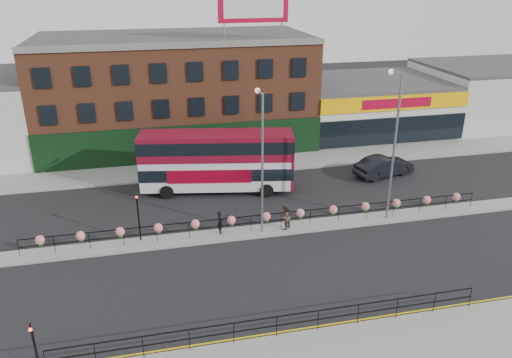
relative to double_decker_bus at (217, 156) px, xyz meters
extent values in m
plane|color=black|center=(2.05, -7.20, -2.86)|extent=(120.00, 120.00, 0.00)
cube|color=gray|center=(2.05, 4.80, -2.78)|extent=(60.00, 4.00, 0.15)
cube|color=gray|center=(2.05, -7.20, -2.78)|extent=(60.00, 1.60, 0.15)
cube|color=gold|center=(2.05, -16.90, -2.85)|extent=(60.00, 0.10, 0.01)
cube|color=gold|center=(2.05, -17.08, -2.85)|extent=(60.00, 0.10, 0.01)
cube|color=brown|center=(-1.95, 12.80, 2.14)|extent=(25.00, 12.00, 10.00)
cube|color=#3F3F42|center=(-1.95, 12.80, 7.29)|extent=(25.00, 12.00, 0.30)
cube|color=black|center=(-1.95, 6.72, -1.16)|extent=(25.00, 0.25, 3.40)
cube|color=silver|center=(18.05, 12.80, -0.36)|extent=(15.00, 12.00, 5.00)
cube|color=#3F3F42|center=(18.05, 12.80, 2.29)|extent=(15.00, 12.00, 0.30)
cube|color=#F4B301|center=(18.05, 6.72, 1.44)|extent=(15.00, 0.25, 1.40)
cube|color=#A00421|center=(18.05, 6.60, 1.44)|extent=(7.00, 0.10, 0.90)
cube|color=black|center=(18.05, 6.72, -1.26)|extent=(15.00, 0.25, 2.60)
cube|color=#B8B9B3|center=(32.80, 12.80, 0.14)|extent=(14.50, 12.00, 6.00)
cube|color=#3F3F42|center=(32.80, 12.80, 3.29)|extent=(14.50, 12.00, 0.30)
cube|color=#A00421|center=(4.55, 7.80, 10.34)|extent=(6.00, 0.25, 3.00)
cube|color=silver|center=(4.55, 7.66, 10.34)|extent=(5.10, 0.04, 2.25)
cylinder|color=gray|center=(2.05, 7.80, 8.14)|extent=(0.12, 0.12, 1.40)
cylinder|color=gray|center=(7.05, 7.80, 8.14)|extent=(0.12, 0.12, 1.40)
cube|color=black|center=(2.05, -7.20, -1.61)|extent=(30.00, 0.05, 0.05)
cube|color=black|center=(2.05, -7.20, -2.10)|extent=(30.00, 0.05, 0.05)
cylinder|color=black|center=(-12.95, -7.20, -2.16)|extent=(0.04, 0.04, 1.10)
cylinder|color=black|center=(-10.95, -7.20, -2.16)|extent=(0.04, 0.04, 1.10)
cylinder|color=black|center=(-8.95, -7.20, -2.16)|extent=(0.04, 0.04, 1.10)
cylinder|color=black|center=(-6.95, -7.20, -2.16)|extent=(0.04, 0.04, 1.10)
cylinder|color=black|center=(-4.95, -7.20, -2.16)|extent=(0.04, 0.04, 1.10)
cylinder|color=black|center=(-2.95, -7.20, -2.16)|extent=(0.04, 0.04, 1.10)
cylinder|color=black|center=(-0.95, -7.20, -2.16)|extent=(0.04, 0.04, 1.10)
cylinder|color=black|center=(1.05, -7.20, -2.16)|extent=(0.04, 0.04, 1.10)
cylinder|color=black|center=(3.05, -7.20, -2.16)|extent=(0.04, 0.04, 1.10)
cylinder|color=black|center=(5.05, -7.20, -2.16)|extent=(0.04, 0.04, 1.10)
cylinder|color=black|center=(7.05, -7.20, -2.16)|extent=(0.04, 0.04, 1.10)
cylinder|color=black|center=(9.05, -7.20, -2.16)|extent=(0.04, 0.04, 1.10)
cylinder|color=black|center=(11.05, -7.20, -2.16)|extent=(0.04, 0.04, 1.10)
cylinder|color=black|center=(13.05, -7.20, -2.16)|extent=(0.04, 0.04, 1.10)
cylinder|color=black|center=(15.05, -7.20, -2.16)|extent=(0.04, 0.04, 1.10)
cylinder|color=black|center=(17.05, -7.20, -2.16)|extent=(0.04, 0.04, 1.10)
sphere|color=#DF7579|center=(-11.70, -7.20, -1.76)|extent=(0.56, 0.56, 0.56)
sphere|color=#1A4D15|center=(-11.70, -7.20, -1.99)|extent=(0.36, 0.36, 0.36)
sphere|color=#DF7579|center=(-9.41, -7.20, -1.76)|extent=(0.56, 0.56, 0.56)
sphere|color=#1A4D15|center=(-9.41, -7.20, -1.99)|extent=(0.36, 0.36, 0.36)
sphere|color=#DF7579|center=(-7.12, -7.20, -1.76)|extent=(0.56, 0.56, 0.56)
sphere|color=#1A4D15|center=(-7.12, -7.20, -1.99)|extent=(0.36, 0.36, 0.36)
sphere|color=#DF7579|center=(-4.83, -7.20, -1.76)|extent=(0.56, 0.56, 0.56)
sphere|color=#1A4D15|center=(-4.83, -7.20, -1.99)|extent=(0.36, 0.36, 0.36)
sphere|color=#DF7579|center=(-2.53, -7.20, -1.76)|extent=(0.56, 0.56, 0.56)
sphere|color=#1A4D15|center=(-2.53, -7.20, -1.99)|extent=(0.36, 0.36, 0.36)
sphere|color=#DF7579|center=(-0.24, -7.20, -1.76)|extent=(0.56, 0.56, 0.56)
sphere|color=#1A4D15|center=(-0.24, -7.20, -1.99)|extent=(0.36, 0.36, 0.36)
sphere|color=#DF7579|center=(2.05, -7.20, -1.76)|extent=(0.56, 0.56, 0.56)
sphere|color=#1A4D15|center=(2.05, -7.20, -1.99)|extent=(0.36, 0.36, 0.36)
sphere|color=#DF7579|center=(4.34, -7.20, -1.76)|extent=(0.56, 0.56, 0.56)
sphere|color=#1A4D15|center=(4.34, -7.20, -1.99)|extent=(0.36, 0.36, 0.36)
sphere|color=#DF7579|center=(6.63, -7.20, -1.76)|extent=(0.56, 0.56, 0.56)
sphere|color=#1A4D15|center=(6.63, -7.20, -1.99)|extent=(0.36, 0.36, 0.36)
sphere|color=#DF7579|center=(8.92, -7.20, -1.76)|extent=(0.56, 0.56, 0.56)
sphere|color=#1A4D15|center=(8.92, -7.20, -1.99)|extent=(0.36, 0.36, 0.36)
sphere|color=#DF7579|center=(11.22, -7.20, -1.76)|extent=(0.56, 0.56, 0.56)
sphere|color=#1A4D15|center=(11.22, -7.20, -1.99)|extent=(0.36, 0.36, 0.36)
sphere|color=#DF7579|center=(13.51, -7.20, -1.76)|extent=(0.56, 0.56, 0.56)
sphere|color=#1A4D15|center=(13.51, -7.20, -1.99)|extent=(0.36, 0.36, 0.36)
sphere|color=#DF7579|center=(15.80, -7.20, -1.76)|extent=(0.56, 0.56, 0.56)
sphere|color=#1A4D15|center=(15.80, -7.20, -1.99)|extent=(0.36, 0.36, 0.36)
cube|color=black|center=(0.05, -17.30, -1.61)|extent=(20.00, 0.05, 0.05)
cube|color=black|center=(0.05, -17.30, -2.10)|extent=(20.00, 0.05, 0.05)
cylinder|color=black|center=(-7.95, -17.30, -2.16)|extent=(0.04, 0.04, 1.10)
cylinder|color=black|center=(-5.95, -17.30, -2.16)|extent=(0.04, 0.04, 1.10)
cylinder|color=black|center=(-3.95, -17.30, -2.16)|extent=(0.04, 0.04, 1.10)
cylinder|color=black|center=(-1.95, -17.30, -2.16)|extent=(0.04, 0.04, 1.10)
cylinder|color=black|center=(0.05, -17.30, -2.16)|extent=(0.04, 0.04, 1.10)
cylinder|color=black|center=(2.05, -17.30, -2.16)|extent=(0.04, 0.04, 1.10)
cylinder|color=black|center=(4.05, -17.30, -2.16)|extent=(0.04, 0.04, 1.10)
cylinder|color=black|center=(6.05, -17.30, -2.16)|extent=(0.04, 0.04, 1.10)
cylinder|color=black|center=(8.05, -17.30, -2.16)|extent=(0.04, 0.04, 1.10)
cylinder|color=black|center=(10.05, -17.30, -2.16)|extent=(0.04, 0.04, 1.10)
cube|color=silver|center=(-0.05, 0.01, -0.37)|extent=(11.68, 4.64, 4.14)
cube|color=maroon|center=(-0.05, 0.01, 0.82)|extent=(11.75, 4.71, 1.87)
cube|color=black|center=(-0.05, 0.01, -1.10)|extent=(11.77, 4.74, 0.93)
cube|color=black|center=(-0.05, 0.01, 0.98)|extent=(11.80, 4.76, 0.93)
cube|color=maroon|center=(-0.05, 0.01, 1.73)|extent=(11.68, 4.64, 0.12)
cube|color=maroon|center=(5.50, -1.03, -0.37)|extent=(0.68, 2.64, 4.14)
cube|color=#A00421|center=(-0.80, -1.19, -1.15)|extent=(6.12, 1.18, 1.04)
cylinder|color=black|center=(-3.95, -0.58, -2.34)|extent=(1.08, 0.50, 1.04)
cylinder|color=black|center=(-3.48, 1.97, -2.34)|extent=(1.08, 0.50, 1.04)
cylinder|color=black|center=(3.38, -1.95, -2.34)|extent=(1.08, 0.50, 1.04)
cylinder|color=black|center=(3.86, 0.60, -2.34)|extent=(1.08, 0.50, 1.04)
imported|color=black|center=(13.86, 0.02, -2.02)|extent=(4.20, 5.95, 1.68)
imported|color=black|center=(-0.92, -6.93, -1.94)|extent=(0.56, 0.37, 1.54)
imported|color=#4A3830|center=(3.26, -7.36, -1.83)|extent=(1.50, 1.50, 1.76)
cylinder|color=gray|center=(1.73, -7.38, 1.82)|extent=(0.14, 0.14, 9.05)
cylinder|color=gray|center=(1.73, -6.70, 6.26)|extent=(0.09, 1.36, 0.09)
sphere|color=silver|center=(1.73, -6.02, 6.21)|extent=(0.33, 0.33, 0.33)
cylinder|color=gray|center=(10.49, -7.36, 2.20)|extent=(0.16, 0.16, 9.81)
cylinder|color=gray|center=(10.49, -6.63, 7.00)|extent=(0.10, 1.47, 0.10)
sphere|color=silver|center=(10.49, -5.89, 6.95)|extent=(0.35, 0.35, 0.35)
cylinder|color=black|center=(-9.95, -18.20, -1.11)|extent=(0.10, 0.10, 3.20)
imported|color=black|center=(-9.95, -18.20, 0.49)|extent=(0.15, 0.18, 0.90)
sphere|color=#FF190C|center=(-9.95, -18.32, 0.31)|extent=(0.14, 0.14, 0.14)
cylinder|color=black|center=(-5.95, -6.80, -1.11)|extent=(0.10, 0.10, 3.20)
imported|color=black|center=(-5.95, -6.80, 0.49)|extent=(0.15, 0.18, 0.90)
sphere|color=#FF190C|center=(-5.95, -6.92, 0.31)|extent=(0.14, 0.14, 0.14)
camera|label=1|loc=(-4.96, -35.07, 12.89)|focal=35.00mm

